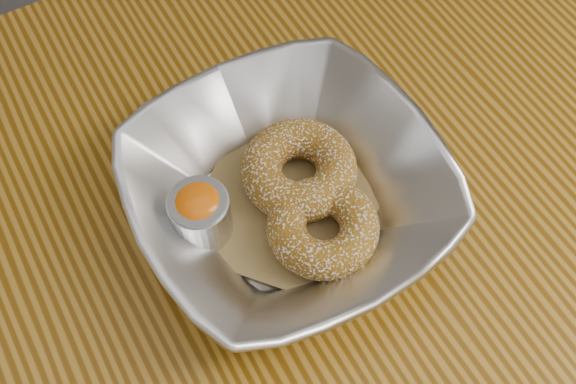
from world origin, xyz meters
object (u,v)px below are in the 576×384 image
table (386,270)px  donut_front (323,227)px  ramekin (200,213)px  donut_back (299,169)px  serving_bowl (288,191)px

table → donut_front: donut_front is taller
donut_front → ramekin: size_ratio=1.74×
donut_back → donut_front: size_ratio=1.08×
serving_bowl → donut_front: 0.04m
donut_front → serving_bowl: bearing=103.1°
serving_bowl → ramekin: 0.07m
ramekin → donut_back: bearing=0.7°
serving_bowl → ramekin: serving_bowl is taller
donut_back → serving_bowl: bearing=-140.8°
serving_bowl → donut_back: 0.03m
table → serving_bowl: size_ratio=4.76×
table → serving_bowl: (-0.08, 0.06, 0.13)m
table → donut_back: (-0.06, 0.07, 0.13)m
table → ramekin: ramekin is taller
donut_front → ramekin: (-0.08, 0.05, 0.01)m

